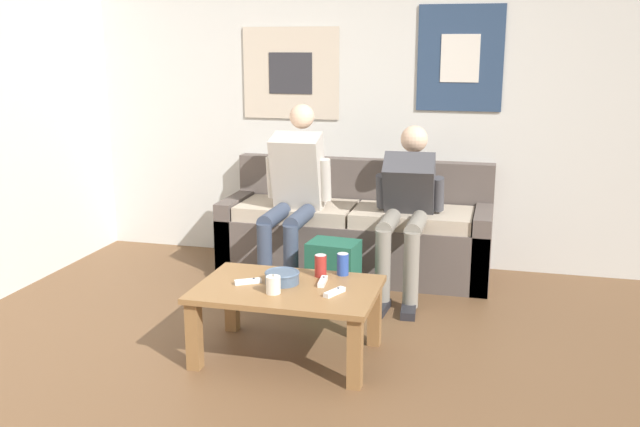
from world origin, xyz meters
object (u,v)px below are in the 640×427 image
(couch, at_px, (356,234))
(coffee_table, at_px, (288,299))
(drink_can_blue, at_px, (343,264))
(person_seated_teen, at_px, (407,202))
(game_controller_near_left, at_px, (334,292))
(person_seated_adult, at_px, (294,190))
(drink_can_red, at_px, (321,266))
(ceramic_bowl, at_px, (282,277))
(game_controller_near_right, at_px, (248,281))
(pillar_candle, at_px, (273,285))
(game_controller_far_center, at_px, (323,281))
(backpack, at_px, (333,278))

(couch, relative_size, coffee_table, 2.02)
(drink_can_blue, bearing_deg, couch, 98.37)
(person_seated_teen, xyz_separation_m, game_controller_near_left, (-0.19, -1.28, -0.21))
(coffee_table, relative_size, game_controller_near_left, 6.64)
(person_seated_adult, bearing_deg, drink_can_red, -65.54)
(drink_can_red, bearing_deg, game_controller_near_left, -61.70)
(coffee_table, relative_size, person_seated_adult, 0.77)
(couch, xyz_separation_m, game_controller_near_left, (0.22, -1.59, 0.12))
(ceramic_bowl, height_order, drink_can_blue, drink_can_blue)
(couch, bearing_deg, game_controller_near_right, -100.11)
(ceramic_bowl, distance_m, drink_can_blue, 0.36)
(person_seated_adult, height_order, person_seated_teen, person_seated_adult)
(person_seated_adult, distance_m, game_controller_near_left, 1.40)
(drink_can_blue, relative_size, drink_can_red, 1.00)
(coffee_table, xyz_separation_m, pillar_candle, (-0.04, -0.12, 0.12))
(person_seated_adult, xyz_separation_m, ceramic_bowl, (0.27, -1.14, -0.24))
(ceramic_bowl, bearing_deg, game_controller_far_center, 13.07)
(coffee_table, height_order, backpack, backpack)
(couch, bearing_deg, coffee_table, -92.06)
(backpack, xyz_separation_m, ceramic_bowl, (-0.12, -0.69, 0.22))
(person_seated_adult, bearing_deg, coffee_table, -75.07)
(person_seated_adult, relative_size, game_controller_far_center, 8.47)
(backpack, bearing_deg, game_controller_near_right, -111.46)
(person_seated_teen, height_order, game_controller_near_left, person_seated_teen)
(pillar_candle, height_order, game_controller_near_right, pillar_candle)
(game_controller_far_center, bearing_deg, coffee_table, -151.05)
(couch, relative_size, drink_can_blue, 15.65)
(pillar_candle, height_order, drink_can_blue, drink_can_blue)
(couch, height_order, ceramic_bowl, couch)
(ceramic_bowl, xyz_separation_m, pillar_candle, (0.00, -0.16, 0.01))
(couch, xyz_separation_m, ceramic_bowl, (-0.10, -1.49, 0.15))
(person_seated_adult, relative_size, game_controller_near_right, 8.88)
(person_seated_adult, distance_m, ceramic_bowl, 1.20)
(coffee_table, distance_m, drink_can_red, 0.28)
(game_controller_near_left, bearing_deg, couch, 97.73)
(coffee_table, distance_m, person_seated_adult, 1.28)
(couch, relative_size, drink_can_red, 15.65)
(couch, distance_m, drink_can_blue, 1.29)
(game_controller_near_left, distance_m, game_controller_near_right, 0.49)
(pillar_candle, relative_size, game_controller_far_center, 0.71)
(person_seated_adult, xyz_separation_m, game_controller_far_center, (0.49, -1.09, -0.26))
(ceramic_bowl, bearing_deg, game_controller_near_left, -17.63)
(pillar_candle, bearing_deg, game_controller_near_left, 11.39)
(ceramic_bowl, xyz_separation_m, drink_can_red, (0.17, 0.16, 0.02))
(game_controller_near_left, relative_size, game_controller_far_center, 0.99)
(coffee_table, bearing_deg, person_seated_teen, 69.35)
(couch, distance_m, game_controller_near_left, 1.61)
(ceramic_bowl, height_order, game_controller_near_left, ceramic_bowl)
(person_seated_teen, height_order, ceramic_bowl, person_seated_teen)
(person_seated_teen, distance_m, backpack, 0.75)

